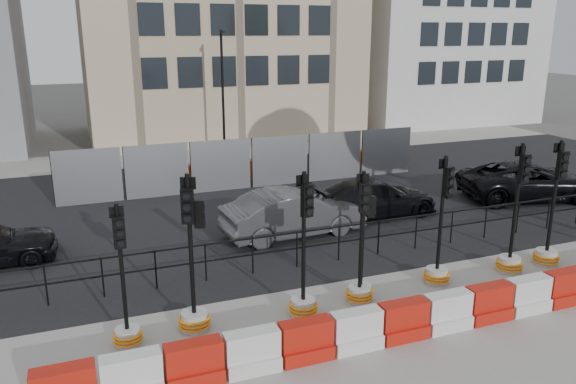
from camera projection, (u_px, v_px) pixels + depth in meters
name	position (u px, v px, depth m)	size (l,w,h in m)	color
ground	(359.00, 279.00, 13.97)	(120.00, 120.00, 0.00)	#51514C
sidewalk_near	(430.00, 338.00, 11.27)	(40.00, 6.00, 0.02)	gray
road	(268.00, 202.00, 20.25)	(40.00, 14.00, 0.03)	black
sidewalk_far	(210.00, 153.00, 28.33)	(40.00, 4.00, 0.02)	gray
kerb_railing	(339.00, 237.00, 14.85)	(18.00, 0.04, 1.00)	black
heras_fencing	(258.00, 166.00, 22.84)	(14.33, 1.72, 2.00)	gray
lamp_post_far	(223.00, 90.00, 26.69)	(0.12, 0.56, 6.00)	black
barrier_row	(425.00, 317.00, 11.35)	(14.65, 0.50, 0.80)	red
traffic_signal_a	(126.00, 317.00, 10.87)	(0.57, 0.57, 2.91)	#BBBBB7
traffic_signal_b	(194.00, 295.00, 11.36)	(0.66, 0.66, 3.33)	#BBBBB7
traffic_signal_c	(304.00, 288.00, 11.99)	(0.63, 0.63, 3.22)	#BBBBB7
traffic_signal_d	(362.00, 271.00, 12.74)	(0.57, 0.57, 2.91)	#BBBBB7
traffic_signal_e	(360.00, 276.00, 12.61)	(0.61, 0.61, 3.08)	#BBBBB7
traffic_signal_f	(439.00, 254.00, 13.53)	(0.63, 0.63, 3.19)	#BBBBB7
traffic_signal_g	(512.00, 247.00, 14.19)	(0.66, 0.66, 3.36)	#BBBBB7
traffic_signal_h	(549.00, 240.00, 14.64)	(0.66, 0.66, 3.34)	#BBBBB7
car_b	(293.00, 213.00, 16.75)	(4.40, 1.83, 1.41)	#46464B
car_c	(374.00, 198.00, 18.47)	(4.47, 1.98, 1.28)	black
car_d	(529.00, 181.00, 20.39)	(5.41, 3.44, 1.39)	black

